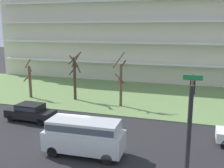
{
  "coord_description": "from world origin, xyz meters",
  "views": [
    {
      "loc": [
        7.82,
        -16.77,
        8.15
      ],
      "look_at": [
        0.58,
        6.0,
        3.08
      ],
      "focal_mm": 42.43,
      "sensor_mm": 36.0,
      "label": 1
    }
  ],
  "objects_px": {
    "sedan_black_near_left": "(31,111)",
    "van_silver_center_right": "(84,134)",
    "tree_far_left": "(30,81)",
    "tree_left": "(75,76)",
    "tree_center": "(121,82)",
    "traffic_signal_mast": "(190,120)"
  },
  "relations": [
    {
      "from": "tree_center",
      "to": "traffic_signal_mast",
      "type": "distance_m",
      "value": 15.95
    },
    {
      "from": "sedan_black_near_left",
      "to": "van_silver_center_right",
      "type": "bearing_deg",
      "value": 149.62
    },
    {
      "from": "tree_center",
      "to": "traffic_signal_mast",
      "type": "bearing_deg",
      "value": -63.02
    },
    {
      "from": "tree_center",
      "to": "tree_left",
      "type": "bearing_deg",
      "value": 170.6
    },
    {
      "from": "sedan_black_near_left",
      "to": "tree_far_left",
      "type": "bearing_deg",
      "value": -53.61
    },
    {
      "from": "tree_far_left",
      "to": "van_silver_center_right",
      "type": "bearing_deg",
      "value": -43.76
    },
    {
      "from": "van_silver_center_right",
      "to": "tree_center",
      "type": "bearing_deg",
      "value": 91.3
    },
    {
      "from": "tree_far_left",
      "to": "tree_left",
      "type": "bearing_deg",
      "value": 7.7
    },
    {
      "from": "sedan_black_near_left",
      "to": "traffic_signal_mast",
      "type": "distance_m",
      "value": 15.93
    },
    {
      "from": "tree_far_left",
      "to": "tree_center",
      "type": "height_order",
      "value": "tree_center"
    },
    {
      "from": "tree_far_left",
      "to": "van_silver_center_right",
      "type": "xyz_separation_m",
      "value": [
        11.86,
        -11.36,
        -0.7
      ]
    },
    {
      "from": "tree_center",
      "to": "traffic_signal_mast",
      "type": "height_order",
      "value": "traffic_signal_mast"
    },
    {
      "from": "sedan_black_near_left",
      "to": "traffic_signal_mast",
      "type": "bearing_deg",
      "value": 153.11
    },
    {
      "from": "traffic_signal_mast",
      "to": "tree_center",
      "type": "bearing_deg",
      "value": 116.98
    },
    {
      "from": "sedan_black_near_left",
      "to": "van_silver_center_right",
      "type": "height_order",
      "value": "van_silver_center_right"
    },
    {
      "from": "sedan_black_near_left",
      "to": "van_silver_center_right",
      "type": "distance_m",
      "value": 8.46
    },
    {
      "from": "tree_center",
      "to": "sedan_black_near_left",
      "type": "height_order",
      "value": "tree_center"
    },
    {
      "from": "tree_far_left",
      "to": "tree_center",
      "type": "relative_size",
      "value": 0.8
    },
    {
      "from": "tree_left",
      "to": "sedan_black_near_left",
      "type": "relative_size",
      "value": 1.24
    },
    {
      "from": "sedan_black_near_left",
      "to": "traffic_signal_mast",
      "type": "relative_size",
      "value": 0.74
    },
    {
      "from": "sedan_black_near_left",
      "to": "van_silver_center_right",
      "type": "xyz_separation_m",
      "value": [
        7.14,
        -4.5,
        0.52
      ]
    },
    {
      "from": "van_silver_center_right",
      "to": "traffic_signal_mast",
      "type": "height_order",
      "value": "traffic_signal_mast"
    }
  ]
}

